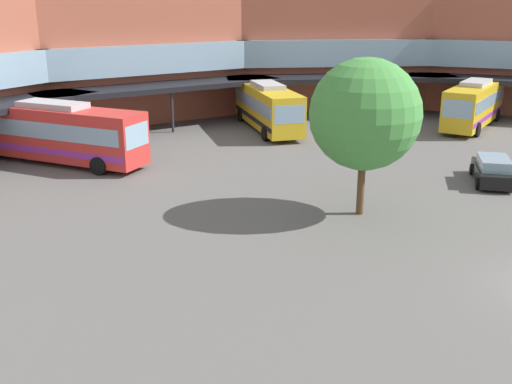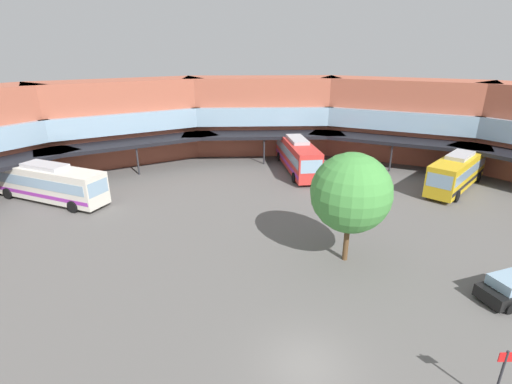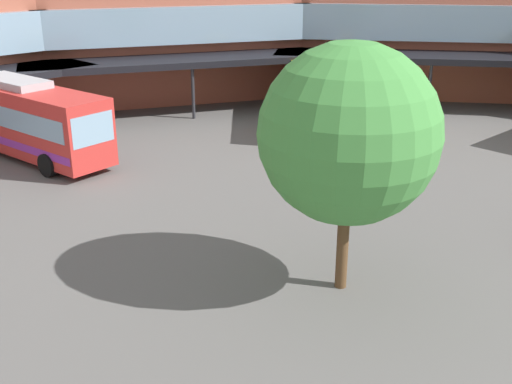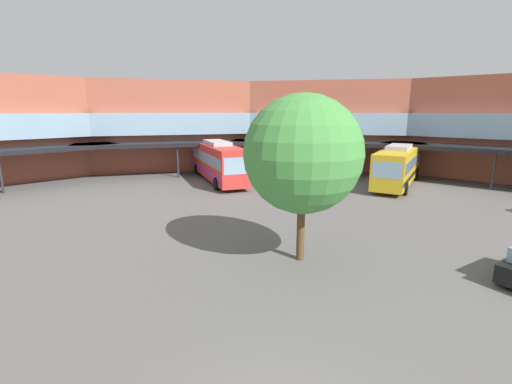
# 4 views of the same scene
# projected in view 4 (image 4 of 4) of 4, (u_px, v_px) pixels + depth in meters

# --- Properties ---
(station_building) EXTENTS (85.18, 46.81, 10.01)m
(station_building) POSITION_uv_depth(u_px,v_px,m) (182.00, 133.00, 27.84)
(station_building) COLOR #AD5942
(station_building) RESTS_ON ground
(bus_0) EXTENTS (9.67, 9.68, 3.71)m
(bus_0) POSITION_uv_depth(u_px,v_px,m) (398.00, 165.00, 32.80)
(bus_0) COLOR gold
(bus_0) RESTS_ON ground
(bus_1) EXTENTS (3.75, 12.64, 3.90)m
(bus_1) POSITION_uv_depth(u_px,v_px,m) (218.00, 161.00, 35.18)
(bus_1) COLOR red
(bus_1) RESTS_ON ground
(plaza_tree) EXTENTS (5.25, 5.25, 7.54)m
(plaza_tree) POSITION_uv_depth(u_px,v_px,m) (303.00, 154.00, 15.67)
(plaza_tree) COLOR brown
(plaza_tree) RESTS_ON ground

